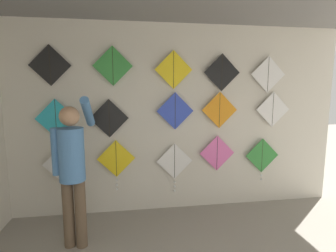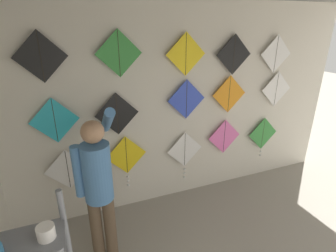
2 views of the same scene
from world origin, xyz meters
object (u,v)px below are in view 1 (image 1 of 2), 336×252
kite_5 (56,119)px  kite_6 (109,118)px  kite_0 (63,165)px  kite_3 (217,153)px  shopkeeper (72,164)px  kite_13 (222,72)px  kite_8 (220,110)px  kite_2 (175,164)px  kite_7 (175,111)px  kite_4 (262,157)px  kite_14 (268,74)px  kite_9 (273,109)px  kite_12 (174,70)px  kite_1 (116,161)px  kite_11 (113,66)px  kite_10 (50,65)px

kite_5 → kite_6: kite_5 is taller
kite_0 → kite_3: (2.29, 0.00, 0.08)m
shopkeeper → kite_13: 2.44m
kite_0 → kite_6: 0.94m
shopkeeper → kite_8: bearing=30.9°
kite_2 → kite_7: 0.80m
kite_4 → kite_5: kite_5 is taller
kite_2 → kite_3: 0.69m
kite_5 → kite_8: kite_8 is taller
kite_2 → kite_14: size_ratio=1.38×
kite_0 → kite_7: 1.79m
kite_3 → kite_5: kite_5 is taller
kite_9 → kite_12: (-1.58, 0.00, 0.59)m
kite_0 → kite_12: bearing=0.0°
kite_2 → kite_9: (1.56, 0.00, 0.81)m
kite_1 → kite_12: bearing=0.1°
kite_1 → kite_12: size_ratio=1.38×
kite_1 → kite_6: kite_6 is taller
kite_9 → kite_14: kite_14 is taller
kite_9 → kite_6: bearing=180.0°
kite_9 → kite_12: 1.69m
kite_5 → kite_11: 1.08m
kite_13 → kite_11: bearing=180.0°
kite_7 → kite_8: bearing=0.0°
kite_9 → kite_10: size_ratio=1.00×
kite_1 → kite_7: (0.88, 0.00, 0.73)m
kite_2 → kite_3: (0.67, 0.00, 0.14)m
kite_12 → kite_7: bearing=0.0°
kite_8 → kite_10: size_ratio=1.00×
kite_2 → kite_7: kite_7 is taller
kite_11 → kite_8: bearing=0.0°
kite_1 → kite_10: (-0.84, 0.00, 1.37)m
kite_8 → kite_9: (0.87, 0.00, -0.00)m
kite_2 → kite_3: size_ratio=1.38×
kite_6 → kite_7: 0.96m
kite_1 → kite_5: (-0.81, 0.00, 0.65)m
shopkeeper → kite_0: bearing=121.3°
kite_5 → kite_4: bearing=-0.0°
kite_10 → kite_3: bearing=0.0°
kite_6 → kite_14: size_ratio=1.00×
kite_9 → kite_14: 0.55m
kite_0 → kite_4: bearing=-0.0°
kite_1 → kite_11: (-0.01, 0.00, 1.37)m
kite_2 → kite_13: (0.71, 0.00, 1.37)m
kite_2 → kite_10: bearing=180.0°
kite_5 → kite_14: bearing=0.0°
kite_8 → kite_13: bearing=0.0°
kite_3 → kite_14: kite_14 is taller
kite_1 → kite_11: size_ratio=1.38×
kite_5 → kite_7: (1.68, 0.00, 0.08)m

